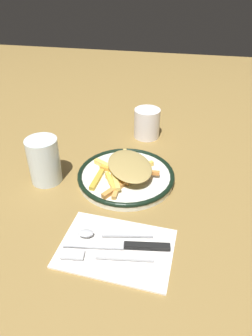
{
  "coord_description": "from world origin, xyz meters",
  "views": [
    {
      "loc": [
        -0.62,
        -0.12,
        0.47
      ],
      "look_at": [
        0.0,
        0.0,
        0.04
      ],
      "focal_mm": 32.62,
      "sensor_mm": 36.0,
      "label": 1
    }
  ],
  "objects_px": {
    "spoon": "(102,234)",
    "coffee_mug": "(147,123)",
    "fries_heap": "(127,169)",
    "napkin": "(116,247)",
    "water_glass": "(44,161)",
    "plate": "(126,176)",
    "fork": "(106,256)",
    "knife": "(126,245)"
  },
  "relations": [
    {
      "from": "spoon",
      "to": "coffee_mug",
      "type": "distance_m",
      "value": 0.45
    },
    {
      "from": "fries_heap",
      "to": "coffee_mug",
      "type": "distance_m",
      "value": 0.25
    },
    {
      "from": "napkin",
      "to": "spoon",
      "type": "xyz_separation_m",
      "value": [
        0.02,
        0.03,
        0.01
      ]
    },
    {
      "from": "spoon",
      "to": "water_glass",
      "type": "relative_size",
      "value": 1.29
    },
    {
      "from": "plate",
      "to": "spoon",
      "type": "distance_m",
      "value": 0.21
    },
    {
      "from": "fork",
      "to": "spoon",
      "type": "height_order",
      "value": "spoon"
    },
    {
      "from": "fries_heap",
      "to": "knife",
      "type": "relative_size",
      "value": 1.02
    },
    {
      "from": "fries_heap",
      "to": "knife",
      "type": "bearing_deg",
      "value": -169.16
    },
    {
      "from": "fork",
      "to": "water_glass",
      "type": "relative_size",
      "value": 1.5
    },
    {
      "from": "spoon",
      "to": "coffee_mug",
      "type": "bearing_deg",
      "value": -3.39
    },
    {
      "from": "fork",
      "to": "knife",
      "type": "distance_m",
      "value": 0.04
    },
    {
      "from": "coffee_mug",
      "to": "napkin",
      "type": "bearing_deg",
      "value": -179.06
    },
    {
      "from": "knife",
      "to": "water_glass",
      "type": "bearing_deg",
      "value": 52.9
    },
    {
      "from": "napkin",
      "to": "fork",
      "type": "relative_size",
      "value": 1.25
    },
    {
      "from": "plate",
      "to": "coffee_mug",
      "type": "relative_size",
      "value": 2.28
    },
    {
      "from": "knife",
      "to": "coffee_mug",
      "type": "bearing_deg",
      "value": 3.24
    },
    {
      "from": "fries_heap",
      "to": "knife",
      "type": "distance_m",
      "value": 0.23
    },
    {
      "from": "fries_heap",
      "to": "water_glass",
      "type": "xyz_separation_m",
      "value": [
        -0.04,
        0.2,
        0.02
      ]
    },
    {
      "from": "water_glass",
      "to": "coffee_mug",
      "type": "height_order",
      "value": "water_glass"
    },
    {
      "from": "napkin",
      "to": "knife",
      "type": "bearing_deg",
      "value": -81.86
    },
    {
      "from": "knife",
      "to": "fries_heap",
      "type": "bearing_deg",
      "value": 10.84
    },
    {
      "from": "knife",
      "to": "coffee_mug",
      "type": "relative_size",
      "value": 1.93
    },
    {
      "from": "knife",
      "to": "water_glass",
      "type": "relative_size",
      "value": 1.78
    },
    {
      "from": "plate",
      "to": "fork",
      "type": "xyz_separation_m",
      "value": [
        -0.26,
        -0.01,
        -0.0
      ]
    },
    {
      "from": "water_glass",
      "to": "fries_heap",
      "type": "bearing_deg",
      "value": -79.03
    },
    {
      "from": "water_glass",
      "to": "fork",
      "type": "bearing_deg",
      "value": -135.49
    },
    {
      "from": "fork",
      "to": "plate",
      "type": "bearing_deg",
      "value": 3.1
    },
    {
      "from": "spoon",
      "to": "coffee_mug",
      "type": "xyz_separation_m",
      "value": [
        0.45,
        -0.03,
        0.03
      ]
    },
    {
      "from": "napkin",
      "to": "water_glass",
      "type": "relative_size",
      "value": 1.87
    },
    {
      "from": "fork",
      "to": "water_glass",
      "type": "distance_m",
      "value": 0.31
    },
    {
      "from": "spoon",
      "to": "knife",
      "type": "bearing_deg",
      "value": -109.86
    },
    {
      "from": "plate",
      "to": "fries_heap",
      "type": "bearing_deg",
      "value": -112.64
    },
    {
      "from": "fork",
      "to": "spoon",
      "type": "distance_m",
      "value": 0.06
    },
    {
      "from": "fries_heap",
      "to": "napkin",
      "type": "bearing_deg",
      "value": -173.93
    },
    {
      "from": "plate",
      "to": "knife",
      "type": "xyz_separation_m",
      "value": [
        -0.22,
        -0.04,
        -0.0
      ]
    },
    {
      "from": "coffee_mug",
      "to": "knife",
      "type": "bearing_deg",
      "value": -176.76
    },
    {
      "from": "coffee_mug",
      "to": "water_glass",
      "type": "bearing_deg",
      "value": 142.58
    },
    {
      "from": "water_glass",
      "to": "coffee_mug",
      "type": "relative_size",
      "value": 1.08
    },
    {
      "from": "plate",
      "to": "fries_heap",
      "type": "height_order",
      "value": "fries_heap"
    },
    {
      "from": "spoon",
      "to": "water_glass",
      "type": "distance_m",
      "value": 0.26
    },
    {
      "from": "fries_heap",
      "to": "water_glass",
      "type": "distance_m",
      "value": 0.21
    },
    {
      "from": "fork",
      "to": "spoon",
      "type": "relative_size",
      "value": 1.16
    }
  ]
}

